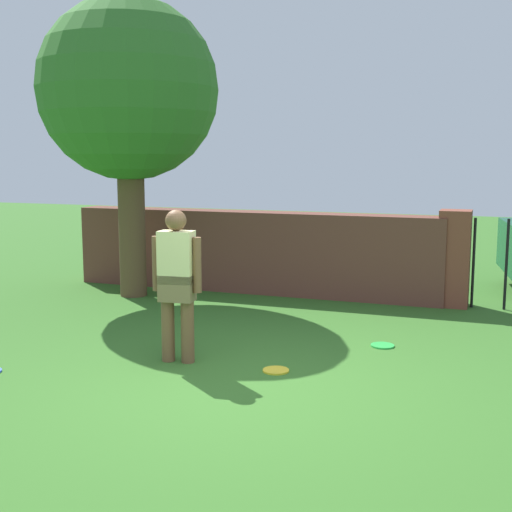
# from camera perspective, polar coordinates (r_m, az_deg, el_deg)

# --- Properties ---
(ground_plane) EXTENTS (40.00, 40.00, 0.00)m
(ground_plane) POSITION_cam_1_polar(r_m,az_deg,el_deg) (6.47, -1.48, -11.19)
(ground_plane) COLOR #336623
(brick_wall) EXTENTS (6.04, 0.50, 1.29)m
(brick_wall) POSITION_cam_1_polar(r_m,az_deg,el_deg) (10.85, -0.35, 0.37)
(brick_wall) COLOR brown
(brick_wall) RESTS_ON ground
(tree) EXTENTS (2.73, 2.73, 4.53)m
(tree) POSITION_cam_1_polar(r_m,az_deg,el_deg) (10.63, -10.70, 13.44)
(tree) COLOR brown
(tree) RESTS_ON ground
(person) EXTENTS (0.54, 0.26, 1.62)m
(person) POSITION_cam_1_polar(r_m,az_deg,el_deg) (7.13, -6.68, -1.91)
(person) COLOR brown
(person) RESTS_ON ground
(frisbee_yellow) EXTENTS (0.27, 0.27, 0.02)m
(frisbee_yellow) POSITION_cam_1_polar(r_m,az_deg,el_deg) (6.98, 1.69, -9.61)
(frisbee_yellow) COLOR yellow
(frisbee_yellow) RESTS_ON ground
(frisbee_green) EXTENTS (0.27, 0.27, 0.02)m
(frisbee_green) POSITION_cam_1_polar(r_m,az_deg,el_deg) (7.98, 10.61, -7.42)
(frisbee_green) COLOR green
(frisbee_green) RESTS_ON ground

